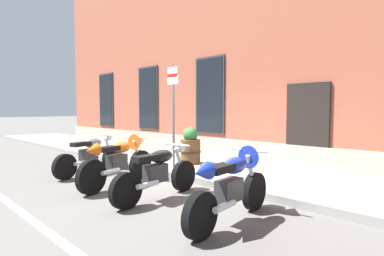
% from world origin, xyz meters
% --- Properties ---
extents(ground_plane, '(140.00, 140.00, 0.00)m').
position_xyz_m(ground_plane, '(0.00, 0.00, 0.00)').
color(ground_plane, '#565451').
extents(sidewalk, '(29.00, 2.87, 0.15)m').
position_xyz_m(sidewalk, '(0.00, 1.44, 0.07)').
color(sidewalk, gray).
rests_on(sidewalk, ground_plane).
extents(lane_stripe, '(29.00, 0.12, 0.01)m').
position_xyz_m(lane_stripe, '(0.00, -3.20, 0.00)').
color(lane_stripe, silver).
rests_on(lane_stripe, ground_plane).
extents(brick_pub_facade, '(23.00, 5.98, 9.78)m').
position_xyz_m(brick_pub_facade, '(-0.00, 5.81, 4.88)').
color(brick_pub_facade, brown).
rests_on(brick_pub_facade, ground_plane).
extents(motorcycle_grey_naked, '(0.77, 2.07, 0.97)m').
position_xyz_m(motorcycle_grey_naked, '(-2.23, -1.05, 0.48)').
color(motorcycle_grey_naked, black).
rests_on(motorcycle_grey_naked, ground_plane).
extents(motorcycle_orange_sport, '(0.78, 2.11, 1.07)m').
position_xyz_m(motorcycle_orange_sport, '(-0.69, -1.16, 0.58)').
color(motorcycle_orange_sport, black).
rests_on(motorcycle_orange_sport, ground_plane).
extents(motorcycle_black_naked, '(0.62, 2.05, 0.96)m').
position_xyz_m(motorcycle_black_naked, '(0.64, -1.23, 0.48)').
color(motorcycle_black_naked, black).
rests_on(motorcycle_black_naked, ground_plane).
extents(motorcycle_blue_sport, '(0.62, 2.05, 1.07)m').
position_xyz_m(motorcycle_blue_sport, '(2.28, -1.16, 0.58)').
color(motorcycle_blue_sport, black).
rests_on(motorcycle_blue_sport, ground_plane).
extents(parking_sign, '(0.36, 0.07, 2.60)m').
position_xyz_m(parking_sign, '(-0.89, 0.54, 1.82)').
color(parking_sign, '#4C4C51').
rests_on(parking_sign, sidewalk).
extents(barrel_planter, '(0.57, 0.57, 1.00)m').
position_xyz_m(barrel_planter, '(-0.88, 1.16, 0.58)').
color(barrel_planter, brown).
rests_on(barrel_planter, sidewalk).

